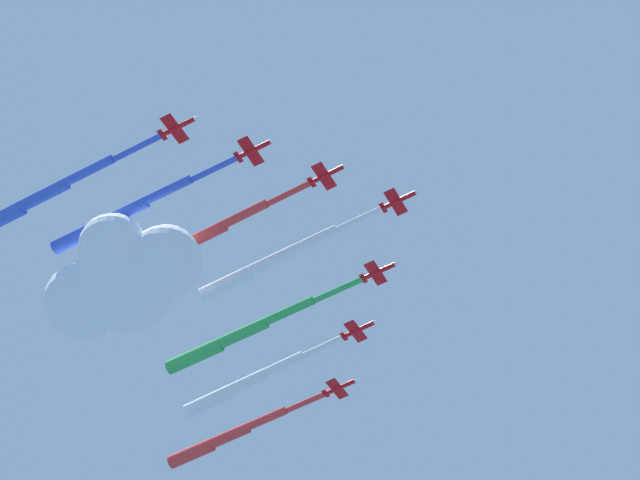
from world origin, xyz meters
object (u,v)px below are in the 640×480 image
(jet_lead, at_px, (268,263))
(jet_starboard_outer, at_px, (41,197))
(jet_port_mid, at_px, (245,383))
(jet_port_outer, at_px, (228,437))
(jet_starboard_mid, at_px, (122,214))
(jet_starboard_inner, at_px, (202,237))
(jet_port_inner, at_px, (239,335))

(jet_lead, distance_m, jet_starboard_outer, 54.67)
(jet_lead, relative_size, jet_starboard_outer, 0.95)
(jet_port_mid, bearing_deg, jet_lead, -58.77)
(jet_port_outer, bearing_deg, jet_port_mid, -53.40)
(jet_starboard_mid, distance_m, jet_starboard_outer, 18.64)
(jet_lead, xyz_separation_m, jet_starboard_mid, (-27.59, -23.36, 0.31))
(jet_starboard_inner, bearing_deg, jet_port_inner, 92.11)
(jet_port_mid, distance_m, jet_port_outer, 17.47)
(jet_starboard_outer, bearing_deg, jet_port_inner, 59.37)
(jet_starboard_outer, bearing_deg, jet_port_outer, 79.70)
(jet_port_mid, bearing_deg, jet_starboard_inner, -82.27)
(jet_port_inner, distance_m, jet_starboard_inner, 26.34)
(jet_starboard_inner, bearing_deg, jet_starboard_mid, -141.95)
(jet_starboard_inner, distance_m, jet_starboard_outer, 38.01)
(jet_starboard_inner, relative_size, jet_port_mid, 1.03)
(jet_starboard_inner, bearing_deg, jet_port_mid, 97.73)
(jet_port_inner, xyz_separation_m, jet_port_mid, (-4.58, 14.67, 2.27))
(jet_port_inner, relative_size, jet_starboard_outer, 1.03)
(jet_lead, relative_size, jet_starboard_inner, 1.03)
(jet_port_mid, xyz_separation_m, jet_starboard_outer, (-24.56, -63.88, -1.63))
(jet_lead, bearing_deg, jet_port_mid, 121.23)
(jet_starboard_inner, bearing_deg, jet_starboard_outer, -142.53)
(jet_starboard_inner, distance_m, jet_starboard_mid, 19.43)
(jet_port_inner, distance_m, jet_starboard_mid, 40.82)
(jet_port_inner, distance_m, jet_port_mid, 15.53)
(jet_port_inner, height_order, jet_port_outer, jet_port_outer)
(jet_port_outer, distance_m, jet_starboard_outer, 79.20)
(jet_port_inner, relative_size, jet_port_outer, 1.14)
(jet_port_inner, distance_m, jet_port_outer, 32.49)
(jet_port_outer, bearing_deg, jet_starboard_outer, -100.30)
(jet_port_mid, distance_m, jet_starboard_mid, 53.67)
(jet_starboard_inner, height_order, jet_starboard_outer, jet_starboard_inner)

